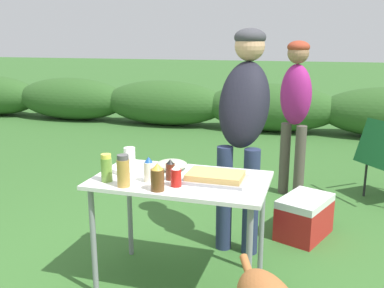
# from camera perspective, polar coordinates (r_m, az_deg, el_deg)

# --- Properties ---
(ground_plane) EXTENTS (60.00, 60.00, 0.00)m
(ground_plane) POSITION_cam_1_polar(r_m,az_deg,el_deg) (3.03, -1.43, -17.99)
(ground_plane) COLOR #336028
(shrub_hedge) EXTENTS (14.40, 0.90, 0.84)m
(shrub_hedge) POSITION_cam_1_polar(r_m,az_deg,el_deg) (7.68, 10.48, 4.81)
(shrub_hedge) COLOR #2D5623
(shrub_hedge) RESTS_ON ground
(folding_table) EXTENTS (1.10, 0.64, 0.74)m
(folding_table) POSITION_cam_1_polar(r_m,az_deg,el_deg) (2.74, -1.51, -6.12)
(folding_table) COLOR silver
(folding_table) RESTS_ON ground
(food_tray) EXTENTS (0.39, 0.26, 0.06)m
(food_tray) POSITION_cam_1_polar(r_m,az_deg,el_deg) (2.65, 3.12, -4.44)
(food_tray) COLOR #9E9EA3
(food_tray) RESTS_ON folding_table
(plate_stack) EXTENTS (0.25, 0.25, 0.03)m
(plate_stack) POSITION_cam_1_polar(r_m,az_deg,el_deg) (2.88, -7.94, -3.33)
(plate_stack) COLOR white
(plate_stack) RESTS_ON folding_table
(mixing_bowl) EXTENTS (0.21, 0.21, 0.06)m
(mixing_bowl) POSITION_cam_1_polar(r_m,az_deg,el_deg) (2.90, -2.73, -2.76)
(mixing_bowl) COLOR #ADBC99
(mixing_bowl) RESTS_ON folding_table
(paper_cup_stack) EXTENTS (0.08, 0.08, 0.11)m
(paper_cup_stack) POSITION_cam_1_polar(r_m,az_deg,el_deg) (3.05, -8.33, -1.51)
(paper_cup_stack) COLOR white
(paper_cup_stack) RESTS_ON folding_table
(spice_jar) EXTENTS (0.08, 0.08, 0.20)m
(spice_jar) POSITION_cam_1_polar(r_m,az_deg,el_deg) (2.57, -9.15, -3.59)
(spice_jar) COLOR #B2893D
(spice_jar) RESTS_ON folding_table
(bbq_sauce_bottle) EXTENTS (0.06, 0.06, 0.13)m
(bbq_sauce_bottle) POSITION_cam_1_polar(r_m,az_deg,el_deg) (2.67, -2.92, -3.47)
(bbq_sauce_bottle) COLOR #562314
(bbq_sauce_bottle) RESTS_ON folding_table
(beer_bottle) EXTENTS (0.08, 0.08, 0.16)m
(beer_bottle) POSITION_cam_1_polar(r_m,az_deg,el_deg) (2.49, -4.63, -4.50)
(beer_bottle) COLOR brown
(beer_bottle) RESTS_ON folding_table
(mayo_bottle) EXTENTS (0.06, 0.06, 0.16)m
(mayo_bottle) POSITION_cam_1_polar(r_m,az_deg,el_deg) (2.64, -5.78, -3.46)
(mayo_bottle) COLOR silver
(mayo_bottle) RESTS_ON folding_table
(relish_jar) EXTENTS (0.07, 0.07, 0.17)m
(relish_jar) POSITION_cam_1_polar(r_m,az_deg,el_deg) (2.69, -11.33, -3.17)
(relish_jar) COLOR olive
(relish_jar) RESTS_ON folding_table
(ketchup_bottle) EXTENTS (0.06, 0.06, 0.14)m
(ketchup_bottle) POSITION_cam_1_polar(r_m,az_deg,el_deg) (2.55, -2.14, -4.26)
(ketchup_bottle) COLOR red
(ketchup_bottle) RESTS_ON folding_table
(standing_person_in_red_jacket) EXTENTS (0.41, 0.53, 1.68)m
(standing_person_in_red_jacket) POSITION_cam_1_polar(r_m,az_deg,el_deg) (3.22, 6.90, 3.94)
(standing_person_in_red_jacket) COLOR #232D4C
(standing_person_in_red_jacket) RESTS_ON ground
(standing_person_in_olive_jacket) EXTENTS (0.41, 0.38, 1.58)m
(standing_person_in_olive_jacket) POSITION_cam_1_polar(r_m,az_deg,el_deg) (4.42, 13.63, 5.56)
(standing_person_in_olive_jacket) COLOR #4C473D
(standing_person_in_olive_jacket) RESTS_ON ground
(cooler_box) EXTENTS (0.48, 0.56, 0.34)m
(cooler_box) POSITION_cam_1_polar(r_m,az_deg,el_deg) (3.70, 14.75, -9.35)
(cooler_box) COLOR #B21E1E
(cooler_box) RESTS_ON ground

